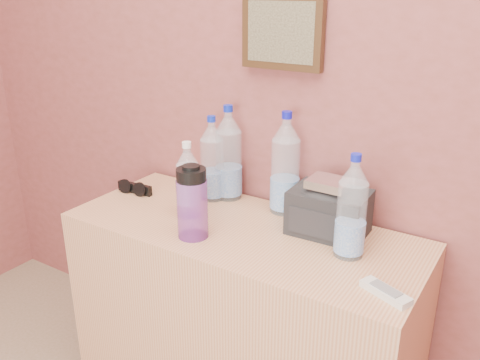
# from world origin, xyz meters

# --- Properties ---
(picture_frame) EXTENTS (0.30, 0.03, 0.25)m
(picture_frame) POSITION_xyz_m (-0.33, 1.98, 1.40)
(picture_frame) COLOR #382311
(picture_frame) RESTS_ON room_shell
(dresser) EXTENTS (1.23, 0.51, 0.77)m
(dresser) POSITION_xyz_m (-0.33, 1.72, 0.39)
(dresser) COLOR tan
(dresser) RESTS_ON ground
(pet_large_a) EXTENTS (0.09, 0.09, 0.33)m
(pet_large_a) POSITION_xyz_m (-0.56, 1.88, 0.92)
(pet_large_a) COLOR white
(pet_large_a) RESTS_ON dresser
(pet_large_b) EXTENTS (0.10, 0.10, 0.37)m
(pet_large_b) POSITION_xyz_m (-0.52, 1.93, 0.93)
(pet_large_b) COLOR silver
(pet_large_b) RESTS_ON dresser
(pet_large_c) EXTENTS (0.10, 0.10, 0.37)m
(pet_large_c) POSITION_xyz_m (-0.27, 1.92, 0.94)
(pet_large_c) COLOR silver
(pet_large_c) RESTS_ON dresser
(pet_large_d) EXTENTS (0.09, 0.09, 0.33)m
(pet_large_d) POSITION_xyz_m (0.05, 1.74, 0.92)
(pet_large_d) COLOR silver
(pet_large_d) RESTS_ON dresser
(pet_small) EXTENTS (0.08, 0.08, 0.28)m
(pet_small) POSITION_xyz_m (-0.54, 1.71, 0.89)
(pet_small) COLOR #ADC1DB
(pet_small) RESTS_ON dresser
(nalgene_bottle) EXTENTS (0.10, 0.10, 0.25)m
(nalgene_bottle) POSITION_xyz_m (-0.43, 1.59, 0.89)
(nalgene_bottle) COLOR purple
(nalgene_bottle) RESTS_ON dresser
(sunglasses) EXTENTS (0.16, 0.07, 0.04)m
(sunglasses) POSITION_xyz_m (-0.86, 1.76, 0.79)
(sunglasses) COLOR black
(sunglasses) RESTS_ON dresser
(ac_remote) EXTENTS (0.15, 0.10, 0.02)m
(ac_remote) POSITION_xyz_m (0.21, 1.59, 0.78)
(ac_remote) COLOR silver
(ac_remote) RESTS_ON dresser
(toiletry_bag) EXTENTS (0.25, 0.19, 0.17)m
(toiletry_bag) POSITION_xyz_m (-0.07, 1.85, 0.86)
(toiletry_bag) COLOR black
(toiletry_bag) RESTS_ON dresser
(foil_packet) EXTENTS (0.13, 0.11, 0.03)m
(foil_packet) POSITION_xyz_m (-0.07, 1.83, 0.95)
(foil_packet) COLOR silver
(foil_packet) RESTS_ON toiletry_bag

